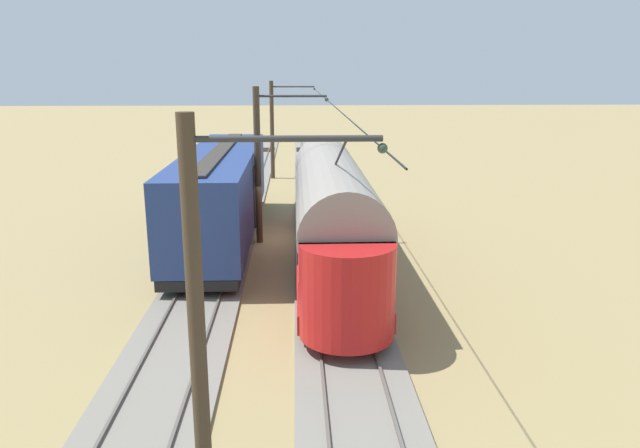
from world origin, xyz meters
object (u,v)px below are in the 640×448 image
Objects in this scene: vintage_streetcar at (332,210)px; track_end_bumper at (242,189)px; catenary_pole_mid_near at (260,163)px; catenary_pole_mid_far at (202,313)px; coach_adjacent at (222,192)px; catenary_pole_foreground at (273,128)px.

vintage_streetcar is 9.05× the size of track_end_bumper.
vintage_streetcar is at bearing 127.86° from catenary_pole_mid_near.
catenary_pole_mid_near is 10.82m from track_end_bumper.
coach_adjacent is at bearing -84.11° from catenary_pole_mid_far.
track_end_bumper is at bearing -89.98° from coach_adjacent.
catenary_pole_foreground and catenary_pole_mid_far have the same top height.
vintage_streetcar reaches higher than track_end_bumper.
track_end_bumper is at bearing -71.77° from vintage_streetcar.
vintage_streetcar is 12.97m from catenary_pole_mid_far.
coach_adjacent is at bearing -42.24° from vintage_streetcar.
catenary_pole_mid_far is at bearing 95.89° from coach_adjacent.
track_end_bumper is (1.73, -10.21, -3.12)m from catenary_pole_mid_near.
track_end_bumper is (4.57, -13.86, -1.85)m from vintage_streetcar.
coach_adjacent is 2.23× the size of catenary_pole_mid_near.
catenary_pole_foreground is at bearing -106.00° from track_end_bumper.
track_end_bumper is at bearing -80.39° from catenary_pole_mid_near.
coach_adjacent is 9.88m from track_end_bumper.
catenary_pole_foreground is at bearing -81.88° from vintage_streetcar.
catenary_pole_mid_near is 16.24m from catenary_pole_mid_far.
catenary_pole_foreground is 32.48m from catenary_pole_mid_far.
catenary_pole_foreground and catenary_pole_mid_near have the same top height.
catenary_pole_foreground reaches higher than vintage_streetcar.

